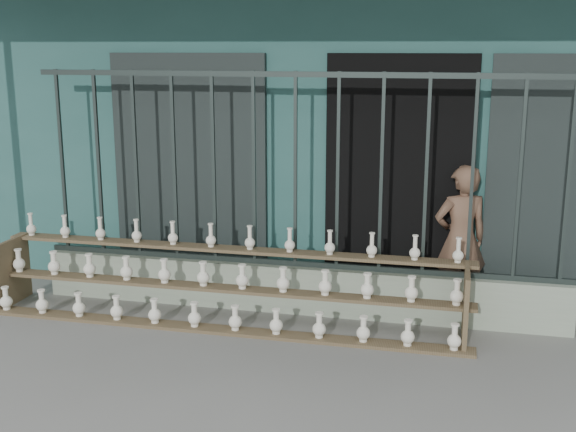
# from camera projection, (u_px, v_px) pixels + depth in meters

# --- Properties ---
(ground) EXTENTS (60.00, 60.00, 0.00)m
(ground) POSITION_uv_depth(u_px,v_px,m) (259.00, 369.00, 5.65)
(ground) COLOR slate
(workshop_building) EXTENTS (7.40, 6.60, 3.21)m
(workshop_building) POSITION_uv_depth(u_px,v_px,m) (345.00, 113.00, 9.29)
(workshop_building) COLOR #2B5B56
(workshop_building) RESTS_ON ground
(parapet_wall) EXTENTS (5.00, 0.20, 0.45)m
(parapet_wall) POSITION_uv_depth(u_px,v_px,m) (295.00, 288.00, 6.83)
(parapet_wall) COLOR #9BAB92
(parapet_wall) RESTS_ON ground
(security_fence) EXTENTS (5.00, 0.04, 1.80)m
(security_fence) POSITION_uv_depth(u_px,v_px,m) (295.00, 171.00, 6.57)
(security_fence) COLOR #283330
(security_fence) RESTS_ON parapet_wall
(shelf_rack) EXTENTS (4.50, 0.68, 0.85)m
(shelf_rack) POSITION_uv_depth(u_px,v_px,m) (222.00, 284.00, 6.53)
(shelf_rack) COLOR brown
(shelf_rack) RESTS_ON ground
(elderly_woman) EXTENTS (0.61, 0.51, 1.41)m
(elderly_woman) POSITION_uv_depth(u_px,v_px,m) (460.00, 240.00, 6.71)
(elderly_woman) COLOR brown
(elderly_woman) RESTS_ON ground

